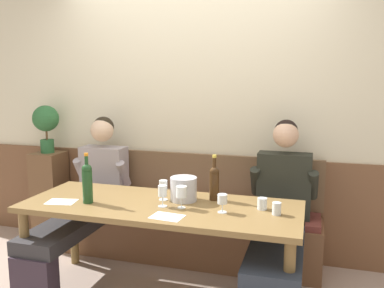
{
  "coord_description": "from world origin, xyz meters",
  "views": [
    {
      "loc": [
        1.02,
        -2.5,
        1.63
      ],
      "look_at": [
        0.15,
        0.45,
        1.12
      ],
      "focal_mm": 38.0,
      "sensor_mm": 36.0,
      "label": 1
    }
  ],
  "objects_px": {
    "dining_table": "(161,215)",
    "wine_bottle_clear_water": "(87,182)",
    "wine_glass_center_front": "(162,192)",
    "wine_glass_mid_right": "(181,193)",
    "water_tumbler_center": "(262,204)",
    "person_right_seat": "(85,196)",
    "water_tumbler_left": "(277,209)",
    "person_center_right_seat": "(280,215)",
    "ice_bucket": "(184,189)",
    "wine_glass_near_bucket": "(163,186)",
    "wall_bench": "(188,229)",
    "wine_bottle_green_tall": "(214,182)",
    "potted_plant": "(46,122)",
    "wine_glass_center_rear": "(222,200)"
  },
  "relations": [
    {
      "from": "wine_bottle_clear_water",
      "to": "potted_plant",
      "type": "xyz_separation_m",
      "value": [
        -0.94,
        0.84,
        0.32
      ]
    },
    {
      "from": "person_right_seat",
      "to": "wine_glass_center_rear",
      "type": "relative_size",
      "value": 10.01
    },
    {
      "from": "wall_bench",
      "to": "wine_bottle_clear_water",
      "type": "bearing_deg",
      "value": -122.64
    },
    {
      "from": "person_right_seat",
      "to": "ice_bucket",
      "type": "height_order",
      "value": "person_right_seat"
    },
    {
      "from": "person_center_right_seat",
      "to": "ice_bucket",
      "type": "bearing_deg",
      "value": -165.05
    },
    {
      "from": "wall_bench",
      "to": "potted_plant",
      "type": "height_order",
      "value": "potted_plant"
    },
    {
      "from": "person_center_right_seat",
      "to": "water_tumbler_left",
      "type": "relative_size",
      "value": 15.28
    },
    {
      "from": "dining_table",
      "to": "wine_bottle_clear_water",
      "type": "height_order",
      "value": "wine_bottle_clear_water"
    },
    {
      "from": "wall_bench",
      "to": "wine_bottle_green_tall",
      "type": "bearing_deg",
      "value": -53.66
    },
    {
      "from": "wall_bench",
      "to": "dining_table",
      "type": "xyz_separation_m",
      "value": [
        0.0,
        -0.68,
        0.36
      ]
    },
    {
      "from": "wine_glass_center_rear",
      "to": "water_tumbler_left",
      "type": "xyz_separation_m",
      "value": [
        0.36,
        0.06,
        -0.04
      ]
    },
    {
      "from": "wall_bench",
      "to": "wine_glass_near_bucket",
      "type": "height_order",
      "value": "wall_bench"
    },
    {
      "from": "person_right_seat",
      "to": "wine_bottle_green_tall",
      "type": "bearing_deg",
      "value": -5.79
    },
    {
      "from": "wall_bench",
      "to": "wine_glass_center_front",
      "type": "bearing_deg",
      "value": -87.16
    },
    {
      "from": "wine_bottle_clear_water",
      "to": "wine_glass_near_bucket",
      "type": "xyz_separation_m",
      "value": [
        0.5,
        0.22,
        -0.05
      ]
    },
    {
      "from": "wine_bottle_clear_water",
      "to": "water_tumbler_left",
      "type": "height_order",
      "value": "wine_bottle_clear_water"
    },
    {
      "from": "wall_bench",
      "to": "wine_bottle_clear_water",
      "type": "distance_m",
      "value": 1.13
    },
    {
      "from": "wine_bottle_clear_water",
      "to": "wine_glass_near_bucket",
      "type": "distance_m",
      "value": 0.55
    },
    {
      "from": "person_center_right_seat",
      "to": "wine_bottle_green_tall",
      "type": "xyz_separation_m",
      "value": [
        -0.48,
        -0.11,
        0.25
      ]
    },
    {
      "from": "wine_glass_center_front",
      "to": "water_tumbler_left",
      "type": "bearing_deg",
      "value": 3.68
    },
    {
      "from": "person_center_right_seat",
      "to": "wine_glass_mid_right",
      "type": "bearing_deg",
      "value": -151.29
    },
    {
      "from": "dining_table",
      "to": "wine_glass_center_front",
      "type": "height_order",
      "value": "wine_glass_center_front"
    },
    {
      "from": "wine_bottle_clear_water",
      "to": "wine_glass_mid_right",
      "type": "bearing_deg",
      "value": 6.48
    },
    {
      "from": "wall_bench",
      "to": "person_center_right_seat",
      "type": "distance_m",
      "value": 0.97
    },
    {
      "from": "dining_table",
      "to": "wine_glass_center_front",
      "type": "distance_m",
      "value": 0.2
    },
    {
      "from": "wine_glass_center_front",
      "to": "wine_bottle_green_tall",
      "type": "bearing_deg",
      "value": 39.39
    },
    {
      "from": "person_right_seat",
      "to": "wine_glass_center_front",
      "type": "bearing_deg",
      "value": -23.8
    },
    {
      "from": "wine_glass_center_rear",
      "to": "water_tumbler_center",
      "type": "distance_m",
      "value": 0.29
    },
    {
      "from": "wine_glass_center_front",
      "to": "wall_bench",
      "type": "bearing_deg",
      "value": 92.84
    },
    {
      "from": "dining_table",
      "to": "water_tumbler_left",
      "type": "relative_size",
      "value": 23.78
    },
    {
      "from": "person_right_seat",
      "to": "wine_glass_near_bucket",
      "type": "relative_size",
      "value": 8.47
    },
    {
      "from": "wine_bottle_clear_water",
      "to": "wine_glass_near_bucket",
      "type": "height_order",
      "value": "wine_bottle_clear_water"
    },
    {
      "from": "water_tumbler_center",
      "to": "potted_plant",
      "type": "height_order",
      "value": "potted_plant"
    },
    {
      "from": "wine_bottle_clear_water",
      "to": "water_tumbler_left",
      "type": "distance_m",
      "value": 1.35
    },
    {
      "from": "wine_bottle_clear_water",
      "to": "water_tumbler_center",
      "type": "distance_m",
      "value": 1.26
    },
    {
      "from": "wine_glass_mid_right",
      "to": "dining_table",
      "type": "bearing_deg",
      "value": 165.46
    },
    {
      "from": "dining_table",
      "to": "wine_glass_center_front",
      "type": "xyz_separation_m",
      "value": [
        0.04,
        -0.05,
        0.19
      ]
    },
    {
      "from": "wine_bottle_clear_water",
      "to": "wine_glass_center_front",
      "type": "bearing_deg",
      "value": 7.47
    },
    {
      "from": "person_right_seat",
      "to": "wine_bottle_green_tall",
      "type": "relative_size",
      "value": 3.72
    },
    {
      "from": "person_center_right_seat",
      "to": "water_tumbler_center",
      "type": "relative_size",
      "value": 16.05
    },
    {
      "from": "ice_bucket",
      "to": "water_tumbler_left",
      "type": "height_order",
      "value": "ice_bucket"
    },
    {
      "from": "wine_glass_mid_right",
      "to": "water_tumbler_center",
      "type": "height_order",
      "value": "wine_glass_mid_right"
    },
    {
      "from": "dining_table",
      "to": "person_right_seat",
      "type": "height_order",
      "value": "person_right_seat"
    },
    {
      "from": "wine_glass_center_front",
      "to": "water_tumbler_center",
      "type": "relative_size",
      "value": 1.91
    },
    {
      "from": "wine_glass_mid_right",
      "to": "wine_bottle_clear_water",
      "type": "bearing_deg",
      "value": -173.52
    },
    {
      "from": "wine_glass_mid_right",
      "to": "person_right_seat",
      "type": "bearing_deg",
      "value": 159.53
    },
    {
      "from": "wine_glass_near_bucket",
      "to": "wall_bench",
      "type": "bearing_deg",
      "value": 88.71
    },
    {
      "from": "dining_table",
      "to": "wine_bottle_clear_water",
      "type": "relative_size",
      "value": 5.46
    },
    {
      "from": "dining_table",
      "to": "potted_plant",
      "type": "distance_m",
      "value": 1.72
    },
    {
      "from": "wine_bottle_clear_water",
      "to": "water_tumbler_left",
      "type": "relative_size",
      "value": 4.36
    }
  ]
}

